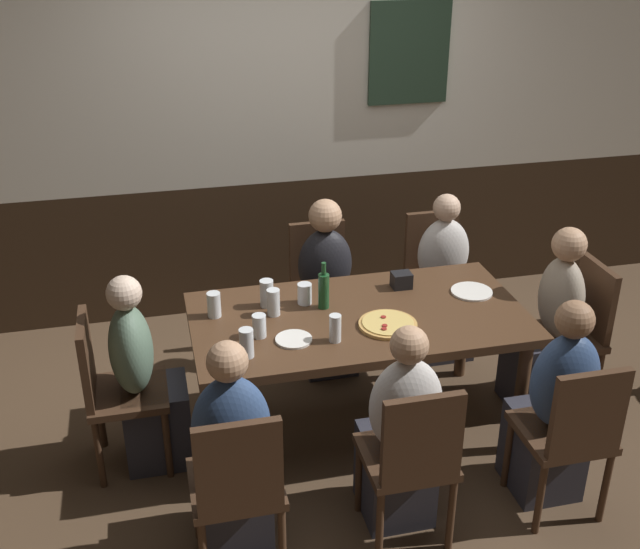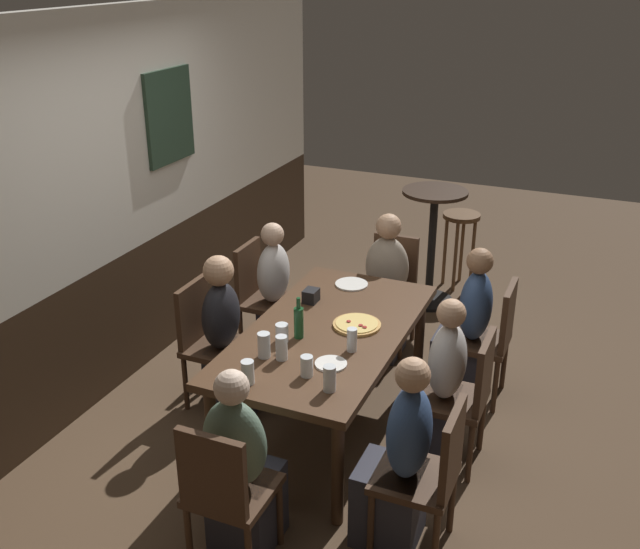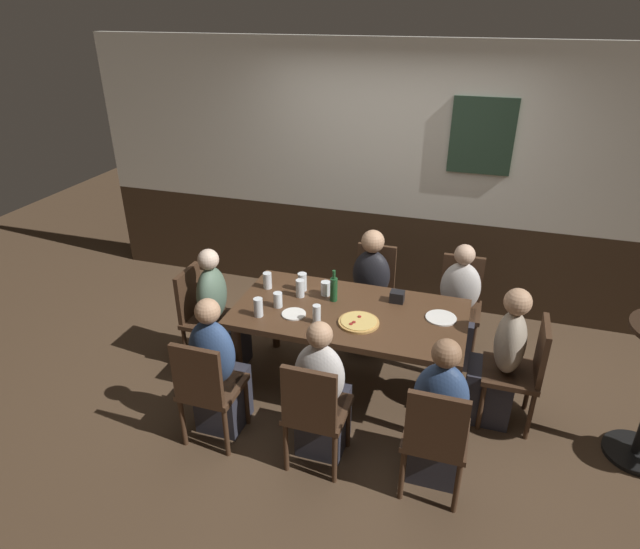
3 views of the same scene
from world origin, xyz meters
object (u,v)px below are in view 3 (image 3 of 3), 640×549
at_px(person_right_far, 457,313).
at_px(condiment_caddy, 397,297).
at_px(person_mid_near, 322,399).
at_px(beer_glass_tall, 300,289).
at_px(person_left_near, 218,375).
at_px(plate_white_large, 441,318).
at_px(dining_table, 349,319).
at_px(chair_mid_near, 314,409).
at_px(chair_head_east, 522,368).
at_px(beer_glass_half, 302,283).
at_px(plate_white_small, 294,314).
at_px(chair_left_near, 207,386).
at_px(person_head_east, 499,366).
at_px(person_right_near, 438,421).
at_px(person_mid_far, 369,298).
at_px(highball_clear, 317,315).
at_px(chair_right_near, 435,435).
at_px(pint_glass_amber, 267,281).
at_px(pint_glass_stout, 258,308).
at_px(tumbler_water, 278,300).
at_px(beer_bottle_green, 334,289).
at_px(chair_right_far, 459,300).
at_px(chair_head_west, 202,312).
at_px(person_head_west, 219,319).
at_px(chair_mid_far, 373,287).
at_px(pizza, 359,322).
at_px(pint_glass_pale, 326,289).

xyz_separation_m(person_right_far, condiment_caddy, (-0.46, -0.46, 0.34)).
bearing_deg(person_mid_near, beer_glass_tall, 118.23).
xyz_separation_m(person_left_near, plate_white_large, (1.47, 0.82, 0.28)).
relative_size(dining_table, chair_mid_near, 2.02).
distance_m(chair_head_east, beer_glass_tall, 1.78).
distance_m(chair_mid_near, beer_glass_half, 1.22).
xyz_separation_m(chair_mid_near, plate_white_small, (-0.39, 0.70, 0.25)).
relative_size(chair_left_near, person_head_east, 0.78).
xyz_separation_m(person_right_near, person_head_east, (0.36, 0.72, 0.01)).
bearing_deg(person_mid_far, highball_clear, -101.34).
xyz_separation_m(chair_right_near, person_mid_near, (-0.78, 0.16, -0.04)).
distance_m(pint_glass_amber, pint_glass_stout, 0.45).
bearing_deg(chair_mid_near, person_head_east, 37.71).
relative_size(dining_table, person_mid_far, 1.60).
bearing_deg(beer_glass_tall, plate_white_large, -0.22).
relative_size(person_right_near, person_mid_far, 1.00).
bearing_deg(beer_glass_half, person_mid_far, 48.08).
bearing_deg(chair_head_east, person_mid_far, 151.14).
bearing_deg(person_mid_near, person_right_far, 61.39).
bearing_deg(person_left_near, tumbler_water, 69.38).
distance_m(person_mid_near, plate_white_small, 0.73).
height_order(beer_bottle_green, plate_white_large, beer_bottle_green).
relative_size(dining_table, highball_clear, 12.30).
height_order(chair_right_far, chair_head_west, same).
relative_size(chair_right_far, tumbler_water, 7.28).
bearing_deg(beer_glass_tall, chair_left_near, -109.10).
distance_m(chair_left_near, pint_glass_stout, 0.69).
xyz_separation_m(person_mid_near, pint_glass_amber, (-0.75, 0.88, 0.35)).
height_order(chair_right_near, tumbler_water, chair_right_near).
height_order(chair_left_near, chair_right_far, same).
bearing_deg(beer_glass_tall, person_mid_far, 54.37).
xyz_separation_m(beer_bottle_green, plate_white_large, (0.85, -0.02, -0.10)).
distance_m(person_left_near, person_mid_near, 0.78).
xyz_separation_m(chair_head_west, person_head_west, (0.16, 0.00, -0.04)).
bearing_deg(dining_table, person_head_west, 180.00).
bearing_deg(person_right_near, chair_mid_far, 116.04).
distance_m(chair_right_near, beer_glass_tall, 1.60).
relative_size(chair_right_far, person_left_near, 0.79).
distance_m(person_head_east, pizza, 1.08).
relative_size(chair_mid_far, pint_glass_pale, 7.63).
xyz_separation_m(beer_glass_half, plate_white_large, (1.14, -0.11, -0.06)).
relative_size(beer_bottle_green, plate_white_large, 1.15).
relative_size(chair_right_far, chair_head_east, 1.00).
relative_size(chair_head_east, highball_clear, 6.08).
xyz_separation_m(dining_table, person_mid_near, (0.00, -0.72, -0.21)).
height_order(chair_mid_far, condiment_caddy, chair_mid_far).
xyz_separation_m(person_right_far, beer_bottle_green, (-0.95, -0.60, 0.40)).
relative_size(chair_right_near, chair_head_east, 1.00).
height_order(person_right_far, person_mid_far, person_mid_far).
distance_m(chair_right_far, chair_head_west, 2.27).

